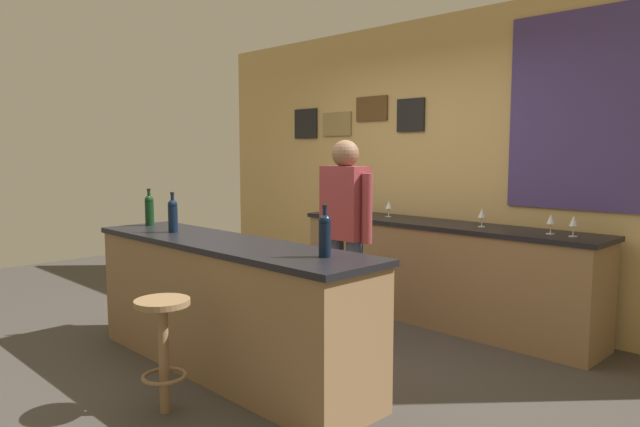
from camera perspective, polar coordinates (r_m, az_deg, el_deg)
ground_plane at (r=4.50m, az=-4.90°, el=-13.77°), size 10.00×10.00×0.00m
back_wall at (r=5.72m, az=11.08°, el=4.93°), size 6.00×0.09×2.80m
bar_counter at (r=4.13m, az=-9.27°, el=-8.96°), size 2.55×0.60×0.92m
side_counter at (r=5.32m, az=11.75°, el=-5.70°), size 2.86×0.56×0.90m
bartender at (r=4.46m, az=2.48°, el=-1.54°), size 0.52×0.21×1.62m
bar_stool at (r=3.56m, az=-15.19°, el=-11.59°), size 0.32×0.32×0.68m
wine_bottle_a at (r=4.99m, az=-16.46°, el=0.42°), size 0.07×0.07×0.31m
wine_bottle_b at (r=4.51m, az=-14.29°, el=-0.10°), size 0.07×0.07×0.31m
wine_bottle_c at (r=3.35m, az=0.47°, el=-2.02°), size 0.07×0.07×0.31m
wine_glass_a at (r=5.86m, az=4.55°, el=1.02°), size 0.07×0.07×0.16m
wine_glass_b at (r=5.64m, az=6.79°, el=0.79°), size 0.07×0.07×0.16m
wine_glass_c at (r=5.03m, az=15.66°, el=-0.04°), size 0.07×0.07×0.16m
wine_glass_d at (r=4.77m, az=21.78°, el=-0.59°), size 0.07×0.07×0.16m
wine_glass_e at (r=4.69m, az=23.70°, el=-0.76°), size 0.07×0.07×0.16m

